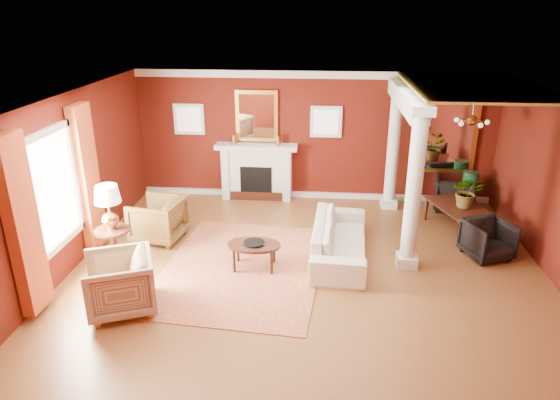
# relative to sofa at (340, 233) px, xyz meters

# --- Properties ---
(ground) EXTENTS (8.00, 8.00, 0.00)m
(ground) POSITION_rel_sofa_xyz_m (-0.55, -0.55, -0.46)
(ground) COLOR brown
(ground) RESTS_ON ground
(room_shell) EXTENTS (8.04, 7.04, 2.92)m
(room_shell) POSITION_rel_sofa_xyz_m (-0.55, -0.55, 1.56)
(room_shell) COLOR #560F0C
(room_shell) RESTS_ON ground
(fireplace) EXTENTS (1.85, 0.42, 1.29)m
(fireplace) POSITION_rel_sofa_xyz_m (-1.85, 2.77, 0.19)
(fireplace) COLOR silver
(fireplace) RESTS_ON ground
(overmantel_mirror) EXTENTS (0.95, 0.07, 1.15)m
(overmantel_mirror) POSITION_rel_sofa_xyz_m (-1.85, 2.91, 1.44)
(overmantel_mirror) COLOR gold
(overmantel_mirror) RESTS_ON fireplace
(flank_window_left) EXTENTS (0.70, 0.07, 0.70)m
(flank_window_left) POSITION_rel_sofa_xyz_m (-3.40, 2.92, 1.34)
(flank_window_left) COLOR silver
(flank_window_left) RESTS_ON room_shell
(flank_window_right) EXTENTS (0.70, 0.07, 0.70)m
(flank_window_right) POSITION_rel_sofa_xyz_m (-0.30, 2.92, 1.34)
(flank_window_right) COLOR silver
(flank_window_right) RESTS_ON room_shell
(left_window) EXTENTS (0.21, 2.55, 2.60)m
(left_window) POSITION_rel_sofa_xyz_m (-4.44, -1.15, 0.97)
(left_window) COLOR white
(left_window) RESTS_ON room_shell
(column_front) EXTENTS (0.36, 0.36, 2.80)m
(column_front) POSITION_rel_sofa_xyz_m (1.15, -0.25, 0.97)
(column_front) COLOR silver
(column_front) RESTS_ON ground
(column_back) EXTENTS (0.36, 0.36, 2.80)m
(column_back) POSITION_rel_sofa_xyz_m (1.15, 2.45, 0.97)
(column_back) COLOR silver
(column_back) RESTS_ON ground
(header_beam) EXTENTS (0.30, 3.20, 0.32)m
(header_beam) POSITION_rel_sofa_xyz_m (1.15, 1.35, 2.16)
(header_beam) COLOR silver
(header_beam) RESTS_ON column_front
(amber_ceiling) EXTENTS (2.30, 3.40, 0.04)m
(amber_ceiling) POSITION_rel_sofa_xyz_m (2.30, 1.20, 2.41)
(amber_ceiling) COLOR gold
(amber_ceiling) RESTS_ON room_shell
(dining_mirror) EXTENTS (1.30, 0.07, 1.70)m
(dining_mirror) POSITION_rel_sofa_xyz_m (2.35, 2.91, 1.09)
(dining_mirror) COLOR gold
(dining_mirror) RESTS_ON room_shell
(chandelier) EXTENTS (0.60, 0.62, 0.75)m
(chandelier) POSITION_rel_sofa_xyz_m (2.35, 1.25, 1.79)
(chandelier) COLOR #A97335
(chandelier) RESTS_ON room_shell
(crown_trim) EXTENTS (8.00, 0.08, 0.16)m
(crown_trim) POSITION_rel_sofa_xyz_m (-0.55, 2.91, 2.36)
(crown_trim) COLOR silver
(crown_trim) RESTS_ON room_shell
(base_trim) EXTENTS (8.00, 0.08, 0.12)m
(base_trim) POSITION_rel_sofa_xyz_m (-0.55, 2.91, -0.40)
(base_trim) COLOR silver
(base_trim) RESTS_ON ground
(rug) EXTENTS (2.93, 3.73, 0.01)m
(rug) POSITION_rel_sofa_xyz_m (-1.67, -0.57, -0.45)
(rug) COLOR maroon
(rug) RESTS_ON ground
(sofa) EXTENTS (0.81, 2.37, 0.91)m
(sofa) POSITION_rel_sofa_xyz_m (0.00, 0.00, 0.00)
(sofa) COLOR #ECE1C7
(sofa) RESTS_ON ground
(armchair_leopard) EXTENTS (0.96, 1.01, 0.91)m
(armchair_leopard) POSITION_rel_sofa_xyz_m (-3.44, 0.41, -0.00)
(armchair_leopard) COLOR black
(armchair_leopard) RESTS_ON ground
(armchair_stripe) EXTENTS (1.17, 1.20, 0.97)m
(armchair_stripe) POSITION_rel_sofa_xyz_m (-3.25, -1.96, 0.03)
(armchair_stripe) COLOR tan
(armchair_stripe) RESTS_ON ground
(coffee_table) EXTENTS (0.90, 0.90, 0.46)m
(coffee_table) POSITION_rel_sofa_xyz_m (-1.46, -0.55, -0.04)
(coffee_table) COLOR black
(coffee_table) RESTS_ON ground
(coffee_book) EXTENTS (0.18, 0.06, 0.24)m
(coffee_book) POSITION_rel_sofa_xyz_m (-1.47, -0.54, 0.12)
(coffee_book) COLOR black
(coffee_book) RESTS_ON coffee_table
(side_table) EXTENTS (0.59, 0.59, 1.47)m
(side_table) POSITION_rel_sofa_xyz_m (-3.87, -0.67, 0.53)
(side_table) COLOR black
(side_table) RESTS_ON ground
(dining_table) EXTENTS (0.98, 1.58, 0.83)m
(dining_table) POSITION_rel_sofa_xyz_m (2.41, 1.27, -0.04)
(dining_table) COLOR black
(dining_table) RESTS_ON ground
(dining_chair_near) EXTENTS (0.93, 0.91, 0.75)m
(dining_chair_near) POSITION_rel_sofa_xyz_m (2.62, 0.21, -0.08)
(dining_chair_near) COLOR black
(dining_chair_near) RESTS_ON ground
(dining_chair_far) EXTENTS (0.91, 0.87, 0.80)m
(dining_chair_far) POSITION_rel_sofa_xyz_m (2.53, 2.45, -0.06)
(dining_chair_far) COLOR black
(dining_chair_far) RESTS_ON ground
(green_urn) EXTENTS (0.37, 0.37, 0.88)m
(green_urn) POSITION_rel_sofa_xyz_m (2.85, 2.45, -0.11)
(green_urn) COLOR #15431F
(green_urn) RESTS_ON ground
(potted_plant) EXTENTS (0.66, 0.72, 0.50)m
(potted_plant) POSITION_rel_sofa_xyz_m (2.47, 1.29, 0.62)
(potted_plant) COLOR #26591E
(potted_plant) RESTS_ON dining_table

